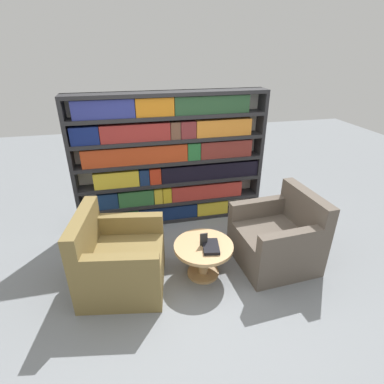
# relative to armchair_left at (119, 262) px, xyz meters

# --- Properties ---
(ground_plane) EXTENTS (14.00, 14.00, 0.00)m
(ground_plane) POSITION_rel_armchair_left_xyz_m (0.81, -0.13, -0.32)
(ground_plane) COLOR gray
(bookshelf) EXTENTS (2.71, 0.30, 1.91)m
(bookshelf) POSITION_rel_armchair_left_xyz_m (0.79, 1.30, 0.65)
(bookshelf) COLOR silver
(bookshelf) RESTS_ON ground_plane
(armchair_left) EXTENTS (1.01, 1.02, 0.91)m
(armchair_left) POSITION_rel_armchair_left_xyz_m (0.00, 0.00, 0.00)
(armchair_left) COLOR olive
(armchair_left) RESTS_ON ground_plane
(armchair_right) EXTENTS (0.93, 0.93, 0.91)m
(armchair_right) POSITION_rel_armchair_left_xyz_m (1.90, -0.00, 0.00)
(armchair_right) COLOR brown
(armchair_right) RESTS_ON ground_plane
(coffee_table) EXTENTS (0.68, 0.68, 0.42)m
(coffee_table) POSITION_rel_armchair_left_xyz_m (0.95, -0.05, -0.02)
(coffee_table) COLOR tan
(coffee_table) RESTS_ON ground_plane
(table_sign) EXTENTS (0.09, 0.06, 0.16)m
(table_sign) POSITION_rel_armchair_left_xyz_m (0.95, -0.05, 0.17)
(table_sign) COLOR black
(table_sign) RESTS_ON coffee_table
(stray_book) EXTENTS (0.22, 0.30, 0.04)m
(stray_book) POSITION_rel_armchair_left_xyz_m (1.01, -0.12, 0.12)
(stray_book) COLOR black
(stray_book) RESTS_ON coffee_table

